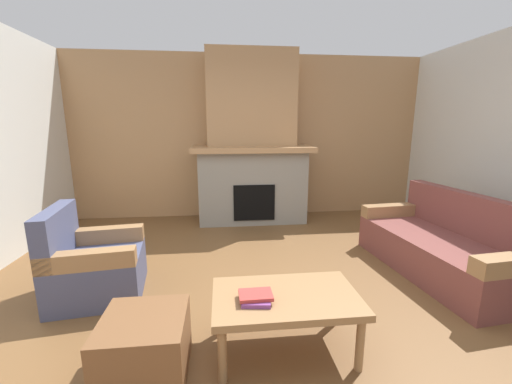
# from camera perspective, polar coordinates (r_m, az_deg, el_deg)

# --- Properties ---
(ground) EXTENTS (9.00, 9.00, 0.00)m
(ground) POSITION_cam_1_polar(r_m,az_deg,el_deg) (2.97, 4.48, -19.82)
(ground) COLOR brown
(wall_back_wood_panel) EXTENTS (6.00, 0.12, 2.70)m
(wall_back_wood_panel) POSITION_cam_1_polar(r_m,az_deg,el_deg) (5.50, -1.18, 9.87)
(wall_back_wood_panel) COLOR tan
(wall_back_wood_panel) RESTS_ON ground
(fireplace) EXTENTS (1.90, 0.82, 2.70)m
(fireplace) POSITION_cam_1_polar(r_m,az_deg,el_deg) (5.14, -0.79, 7.62)
(fireplace) COLOR gray
(fireplace) RESTS_ON ground
(couch) EXTENTS (1.00, 1.87, 0.85)m
(couch) POSITION_cam_1_polar(r_m,az_deg,el_deg) (3.97, 30.92, -8.55)
(couch) COLOR brown
(couch) RESTS_ON ground
(armchair) EXTENTS (0.85, 0.85, 0.85)m
(armchair) POSITION_cam_1_polar(r_m,az_deg,el_deg) (3.36, -27.44, -11.66)
(armchair) COLOR #474C6B
(armchair) RESTS_ON ground
(coffee_table) EXTENTS (1.00, 0.60, 0.43)m
(coffee_table) POSITION_cam_1_polar(r_m,az_deg,el_deg) (2.30, 5.40, -19.19)
(coffee_table) COLOR #997047
(coffee_table) RESTS_ON ground
(ottoman) EXTENTS (0.52, 0.52, 0.40)m
(ottoman) POSITION_cam_1_polar(r_m,az_deg,el_deg) (2.32, -19.46, -24.85)
(ottoman) COLOR brown
(ottoman) RESTS_ON ground
(book_stack_near_edge) EXTENTS (0.22, 0.23, 0.05)m
(book_stack_near_edge) POSITION_cam_1_polar(r_m,az_deg,el_deg) (2.19, 0.00, -18.45)
(book_stack_near_edge) COLOR #7A3D84
(book_stack_near_edge) RESTS_ON coffee_table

